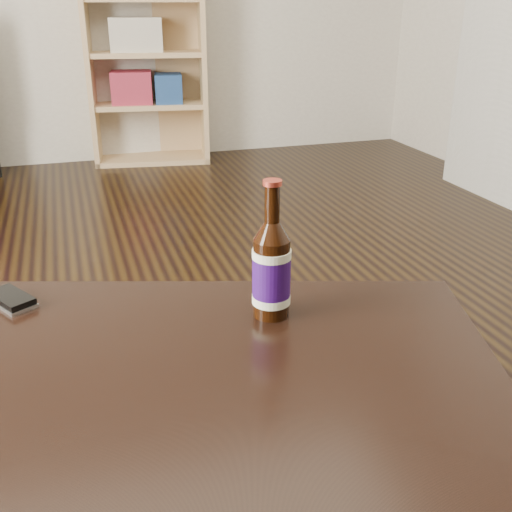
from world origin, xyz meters
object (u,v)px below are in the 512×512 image
object	(u,v)px
coffee_table	(82,428)
bookshelf	(145,49)
beer_bottle	(271,270)
phone	(11,299)

from	to	relation	value
coffee_table	bookshelf	bearing A→B (deg)	80.13
beer_bottle	phone	distance (m)	0.52
bookshelf	coffee_table	xyz separation A→B (m)	(-0.61, -3.49, -0.32)
coffee_table	beer_bottle	xyz separation A→B (m)	(0.36, 0.15, 0.16)
coffee_table	phone	xyz separation A→B (m)	(-0.11, 0.34, 0.08)
phone	bookshelf	bearing A→B (deg)	45.84
coffee_table	beer_bottle	distance (m)	0.42
coffee_table	phone	size ratio (longest dim) A/B	12.45
bookshelf	coffee_table	size ratio (longest dim) A/B	0.96
phone	beer_bottle	bearing A→B (deg)	-53.92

